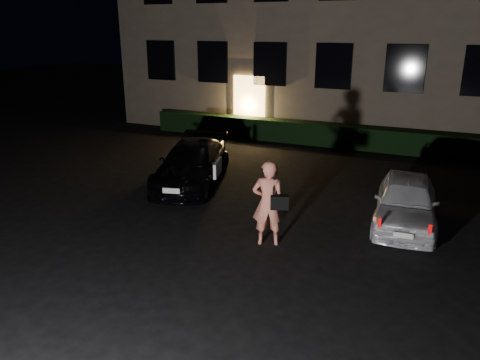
% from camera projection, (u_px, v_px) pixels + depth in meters
% --- Properties ---
extents(ground, '(80.00, 80.00, 0.00)m').
position_uv_depth(ground, '(194.00, 262.00, 9.31)').
color(ground, black).
rests_on(ground, ground).
extents(hedge, '(15.00, 0.70, 0.85)m').
position_uv_depth(hedge, '(327.00, 135.00, 18.27)').
color(hedge, black).
rests_on(hedge, ground).
extents(sedan, '(2.79, 4.50, 1.22)m').
position_uv_depth(sedan, '(192.00, 164.00, 13.76)').
color(sedan, black).
rests_on(sedan, ground).
extents(hatch, '(1.63, 3.51, 1.17)m').
position_uv_depth(hatch, '(406.00, 201.00, 10.90)').
color(hatch, white).
rests_on(hatch, ground).
extents(man, '(0.87, 0.67, 1.86)m').
position_uv_depth(man, '(269.00, 203.00, 9.81)').
color(man, '#E17B64').
rests_on(man, ground).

